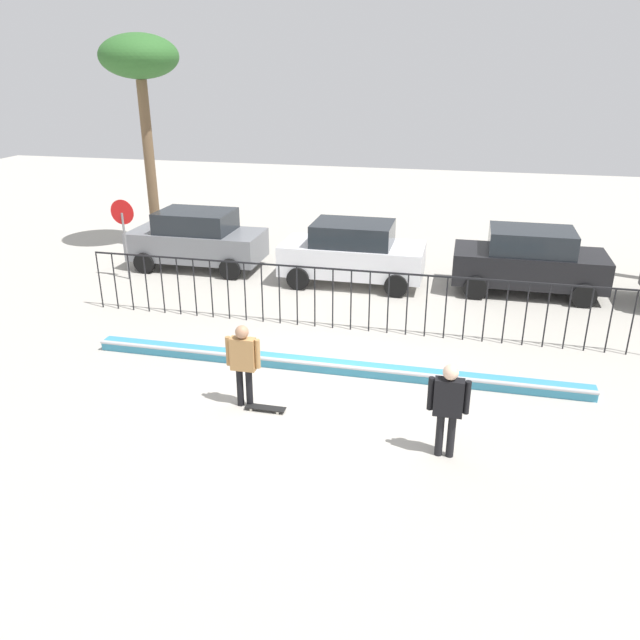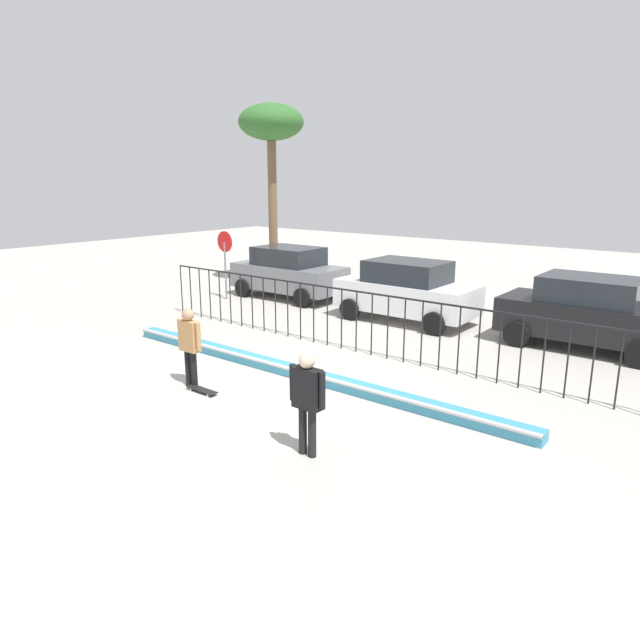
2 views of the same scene
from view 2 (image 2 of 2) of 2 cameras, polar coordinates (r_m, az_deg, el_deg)
ground_plane at (r=12.23m, az=-5.02°, el=-6.70°), size 60.00×60.00×0.00m
bowl_coping_ledge at (r=12.76m, az=-2.52°, el=-5.20°), size 11.00×0.40×0.27m
perimeter_fence at (r=14.33m, az=3.71°, el=0.63°), size 14.04×0.04×1.60m
skateboarder at (r=12.18m, az=-13.05°, el=-2.01°), size 0.69×0.26×1.72m
skateboard at (r=12.09m, az=-11.84°, el=-6.92°), size 0.80×0.20×0.07m
camera_operator at (r=8.94m, az=-1.30°, el=-7.51°), size 0.70×0.26×1.74m
parked_car_gray at (r=21.03m, az=-3.18°, el=4.87°), size 4.30×2.12×1.90m
parked_car_white at (r=17.68m, az=8.75°, el=2.96°), size 4.30×2.12×1.90m
parked_car_black at (r=16.18m, az=25.44°, el=0.71°), size 4.30×2.12×1.90m
stop_sign at (r=20.96m, az=-9.57°, el=6.44°), size 0.76×0.07×2.50m
palm_tree_short at (r=23.68m, az=-4.96°, el=18.68°), size 2.59×2.59×7.23m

